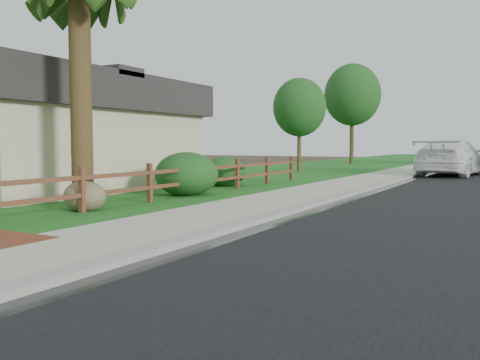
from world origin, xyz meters
The scene contains 14 objects.
ground centered at (0.00, 0.00, 0.00)m, with size 120.00×120.00×0.00m, color #342A1C.
curb centered at (0.40, 35.00, 0.06)m, with size 0.40×90.00×0.12m, color gray.
wet_gutter centered at (0.75, 35.00, 0.02)m, with size 0.50×90.00×0.00m, color black.
sidewalk centered at (-0.90, 35.00, 0.05)m, with size 2.20×90.00×0.10m, color #A8A693.
grass_strip centered at (-2.80, 35.00, 0.03)m, with size 1.60×90.00×0.06m, color #175318.
lawn_near centered at (-8.00, 35.00, 0.02)m, with size 9.00×90.00×0.04m, color #175318.
ranch_fence centered at (-3.60, 6.40, 0.62)m, with size 0.12×16.92×1.10m.
house centered at (-11.00, 7.00, 2.08)m, with size 10.60×9.60×4.05m.
white_suv centered at (2.00, 22.53, 0.93)m, with size 2.55×6.26×1.82m, color white.
boulder centered at (-3.90, 3.16, 0.37)m, with size 1.12×0.84×0.75m, color brown.
shrub_b centered at (-3.90, 7.35, 0.69)m, with size 1.96×1.96×1.37m, color #194217.
shrub_c centered at (-4.68, 10.99, 0.57)m, with size 1.57×1.57×1.13m, color #194217.
tree_near_left centered at (-6.18, 21.98, 3.74)m, with size 3.07×3.07×5.43m.
tree_mid_left centered at (-7.00, 35.21, 5.61)m, with size 4.54×4.54×8.13m.
Camera 1 is at (5.07, -5.49, 1.60)m, focal length 38.00 mm.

